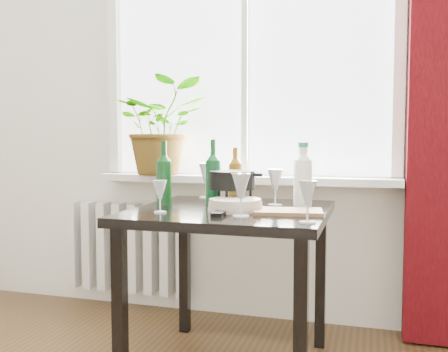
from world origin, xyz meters
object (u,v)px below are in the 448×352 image
(wine_bottle_left, at_px, (164,173))
(wineglass_front_left, at_px, (160,196))
(wineglass_far_right, at_px, (308,201))
(fondue_pot, at_px, (232,188))
(plate_stack, at_px, (235,205))
(cutting_board, at_px, (288,212))
(table, at_px, (231,229))
(wine_bottle_right, at_px, (213,171))
(wineglass_back_center, at_px, (275,187))
(tv_remote, at_px, (220,213))
(wineglass_back_left, at_px, (206,180))
(potted_plant, at_px, (161,127))
(bottle_amber, at_px, (235,173))
(wineglass_front_right, at_px, (241,195))
(cleaning_bottle, at_px, (303,174))
(radiator, at_px, (127,247))

(wine_bottle_left, relative_size, wineglass_front_left, 2.18)
(wineglass_far_right, xyz_separation_m, fondue_pot, (-0.39, 0.38, 0.00))
(plate_stack, xyz_separation_m, cutting_board, (0.23, -0.01, -0.02))
(table, distance_m, wine_bottle_right, 0.32)
(wineglass_back_center, bearing_deg, tv_remote, -114.98)
(wine_bottle_right, distance_m, wineglass_front_left, 0.40)
(wineglass_back_left, height_order, tv_remote, wineglass_back_left)
(potted_plant, relative_size, wine_bottle_right, 1.79)
(wine_bottle_right, height_order, wineglass_far_right, wine_bottle_right)
(wineglass_back_left, bearing_deg, wineglass_back_center, -26.75)
(bottle_amber, distance_m, tv_remote, 0.52)
(wineglass_front_right, bearing_deg, cleaning_bottle, 64.82)
(wine_bottle_left, bearing_deg, wineglass_front_right, -31.28)
(wine_bottle_left, relative_size, wineglass_back_left, 1.60)
(table, relative_size, cutting_board, 3.03)
(radiator, distance_m, bottle_amber, 0.99)
(cleaning_bottle, xyz_separation_m, wineglass_front_right, (-0.19, -0.40, -0.06))
(radiator, height_order, wineglass_front_right, wineglass_front_right)
(wine_bottle_left, bearing_deg, wineglass_back_left, 72.20)
(wineglass_far_right, xyz_separation_m, plate_stack, (-0.34, 0.23, -0.05))
(wine_bottle_left, xyz_separation_m, wineglass_far_right, (0.72, -0.34, -0.07))
(wine_bottle_left, height_order, plate_stack, wine_bottle_left)
(cleaning_bottle, distance_m, wineglass_far_right, 0.49)
(wineglass_back_center, xyz_separation_m, cutting_board, (0.10, -0.23, -0.08))
(wineglass_back_left, distance_m, cutting_board, 0.67)
(wineglass_back_center, bearing_deg, wineglass_back_left, 153.25)
(wineglass_far_right, bearing_deg, wineglass_back_left, 132.91)
(potted_plant, xyz_separation_m, wineglass_back_center, (0.75, -0.42, -0.30))
(wineglass_front_right, bearing_deg, wine_bottle_left, 148.72)
(wineglass_back_left, bearing_deg, table, -56.07)
(plate_stack, bearing_deg, table, 117.55)
(bottle_amber, xyz_separation_m, wineglass_back_left, (-0.17, 0.05, -0.04))
(potted_plant, distance_m, wineglass_front_right, 1.10)
(wine_bottle_right, distance_m, wineglass_back_center, 0.31)
(wineglass_front_right, distance_m, wineglass_back_center, 0.39)
(wine_bottle_left, relative_size, cleaning_bottle, 1.01)
(cleaning_bottle, relative_size, wineglass_back_left, 1.58)
(bottle_amber, xyz_separation_m, wineglass_front_right, (0.17, -0.54, -0.05))
(wine_bottle_right, relative_size, wineglass_front_left, 2.23)
(wine_bottle_right, distance_m, plate_stack, 0.32)
(wine_bottle_left, xyz_separation_m, fondue_pot, (0.32, 0.04, -0.07))
(table, xyz_separation_m, wine_bottle_right, (-0.14, 0.16, 0.25))
(wineglass_back_left, bearing_deg, potted_plant, 148.30)
(wine_bottle_right, height_order, plate_stack, wine_bottle_right)
(radiator, bearing_deg, wine_bottle_right, -33.54)
(wine_bottle_left, xyz_separation_m, bottle_amber, (0.28, 0.26, -0.01))
(wineglass_front_right, distance_m, plate_stack, 0.19)
(wineglass_front_left, xyz_separation_m, fondue_pot, (0.23, 0.29, 0.01))
(radiator, distance_m, tv_remote, 1.25)
(wineglass_back_center, bearing_deg, potted_plant, 150.92)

